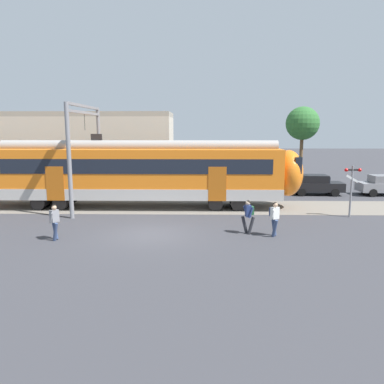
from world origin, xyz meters
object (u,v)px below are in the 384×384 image
(commuter_train, at_px, (9,172))
(pedestrian_navy, at_px, (249,214))
(pedestrian_grey, at_px, (55,220))
(pedestrian_white, at_px, (274,216))
(parked_car_black, at_px, (316,185))
(crossing_signal, at_px, (352,183))

(commuter_train, distance_m, pedestrian_navy, 16.07)
(pedestrian_grey, xyz_separation_m, pedestrian_white, (10.15, 0.83, 0.03))
(parked_car_black, bearing_deg, pedestrian_navy, -120.90)
(pedestrian_grey, height_order, pedestrian_white, same)
(pedestrian_white, height_order, crossing_signal, crossing_signal)
(pedestrian_white, bearing_deg, pedestrian_grey, -175.34)
(pedestrian_grey, relative_size, crossing_signal, 0.56)
(commuter_train, xyz_separation_m, pedestrian_white, (15.93, -6.63, -1.26))
(pedestrian_grey, bearing_deg, crossing_signal, 17.44)
(commuter_train, relative_size, pedestrian_navy, 22.83)
(crossing_signal, bearing_deg, pedestrian_grey, -162.56)
(pedestrian_white, height_order, parked_car_black, pedestrian_white)
(pedestrian_navy, bearing_deg, crossing_signal, 29.51)
(pedestrian_white, xyz_separation_m, crossing_signal, (5.15, 3.98, 1.02))
(pedestrian_navy, relative_size, crossing_signal, 0.56)
(commuter_train, distance_m, pedestrian_grey, 9.52)
(parked_car_black, bearing_deg, commuter_train, -167.20)
(pedestrian_grey, bearing_deg, parked_car_black, 38.26)
(parked_car_black, height_order, crossing_signal, crossing_signal)
(pedestrian_navy, height_order, parked_car_black, pedestrian_navy)
(parked_car_black, bearing_deg, pedestrian_white, -115.44)
(commuter_train, distance_m, parked_car_black, 21.99)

